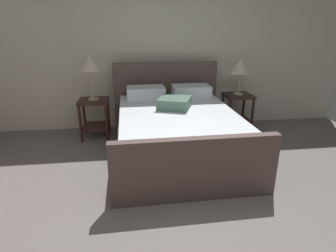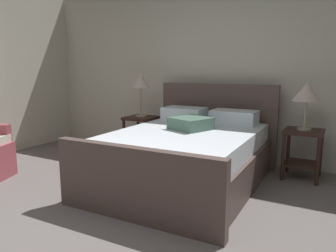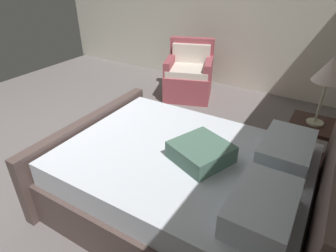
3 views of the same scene
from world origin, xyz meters
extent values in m
cube|color=slate|center=(0.00, 0.00, -0.01)|extent=(6.17, 5.70, 0.02)
cube|color=beige|center=(-3.14, 0.00, 1.28)|extent=(0.12, 5.82, 2.56)
cube|color=brown|center=(-0.01, 1.60, 0.20)|extent=(1.58, 2.02, 0.40)
cube|color=brown|center=(-0.03, 2.65, 0.56)|extent=(1.67, 0.13, 1.11)
cube|color=brown|center=(0.01, 0.55, 0.33)|extent=(1.67, 0.13, 0.67)
cube|color=silver|center=(-0.01, 1.60, 0.51)|extent=(1.50, 1.96, 0.22)
cube|color=silver|center=(-0.37, 2.31, 0.71)|extent=(0.57, 0.37, 0.18)
cube|color=silver|center=(0.33, 2.32, 0.71)|extent=(0.57, 0.37, 0.18)
cube|color=#4D7060|center=(-0.01, 1.75, 0.69)|extent=(0.52, 0.52, 0.14)
cube|color=#351E1A|center=(-1.16, 2.43, 0.58)|extent=(0.44, 0.44, 0.04)
cube|color=#351E1A|center=(-1.16, 2.43, 0.18)|extent=(0.40, 0.40, 0.02)
cylinder|color=#351E1A|center=(-1.35, 2.24, 0.28)|extent=(0.04, 0.04, 0.56)
cylinder|color=#351E1A|center=(-0.97, 2.24, 0.28)|extent=(0.04, 0.04, 0.56)
cylinder|color=#351E1A|center=(-1.35, 2.62, 0.28)|extent=(0.04, 0.04, 0.56)
cylinder|color=#351E1A|center=(-0.97, 2.62, 0.28)|extent=(0.04, 0.04, 0.56)
cylinder|color=#B7B293|center=(-1.16, 2.43, 0.61)|extent=(0.16, 0.16, 0.02)
cylinder|color=#B7B293|center=(-1.16, 2.43, 0.83)|extent=(0.02, 0.02, 0.42)
cone|color=beige|center=(-1.16, 2.43, 1.15)|extent=(0.28, 0.28, 0.22)
cube|color=#9F454E|center=(-2.26, 0.44, 0.21)|extent=(0.93, 0.93, 0.42)
cube|color=beige|center=(-2.26, 0.44, 0.47)|extent=(0.85, 0.85, 0.10)
cube|color=#9F454E|center=(-2.55, 0.33, 0.66)|extent=(0.36, 0.72, 0.48)
cube|color=beige|center=(-2.47, 0.37, 0.64)|extent=(0.31, 0.61, 0.36)
cube|color=#9F454E|center=(-2.15, 0.15, 0.53)|extent=(0.64, 0.32, 0.22)
cube|color=#9F454E|center=(-2.37, 0.73, 0.53)|extent=(0.64, 0.32, 0.22)
camera|label=1|loc=(-0.57, -1.83, 1.66)|focal=30.09mm
camera|label=2|loc=(1.54, -1.61, 1.32)|focal=34.32mm
camera|label=3|loc=(1.67, 2.50, 1.98)|focal=30.55mm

